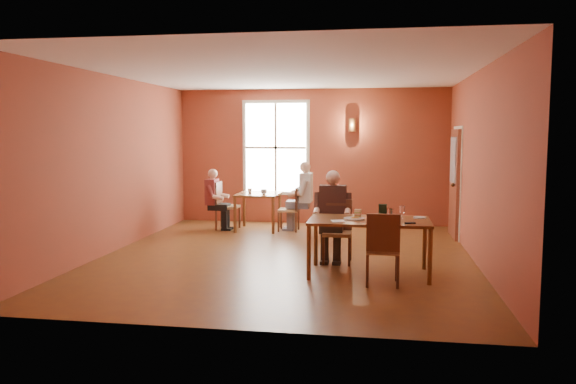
# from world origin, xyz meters

# --- Properties ---
(ground) EXTENTS (6.00, 7.00, 0.01)m
(ground) POSITION_xyz_m (0.00, 0.00, 0.00)
(ground) COLOR brown
(ground) RESTS_ON ground
(wall_back) EXTENTS (6.00, 0.04, 3.00)m
(wall_back) POSITION_xyz_m (0.00, 3.50, 1.50)
(wall_back) COLOR brown
(wall_back) RESTS_ON ground
(wall_front) EXTENTS (6.00, 0.04, 3.00)m
(wall_front) POSITION_xyz_m (0.00, -3.50, 1.50)
(wall_front) COLOR brown
(wall_front) RESTS_ON ground
(wall_left) EXTENTS (0.04, 7.00, 3.00)m
(wall_left) POSITION_xyz_m (-3.00, 0.00, 1.50)
(wall_left) COLOR brown
(wall_left) RESTS_ON ground
(wall_right) EXTENTS (0.04, 7.00, 3.00)m
(wall_right) POSITION_xyz_m (3.00, 0.00, 1.50)
(wall_right) COLOR brown
(wall_right) RESTS_ON ground
(ceiling) EXTENTS (6.00, 7.00, 0.04)m
(ceiling) POSITION_xyz_m (0.00, 0.00, 3.00)
(ceiling) COLOR white
(ceiling) RESTS_ON wall_back
(window) EXTENTS (1.36, 0.10, 1.96)m
(window) POSITION_xyz_m (-0.80, 3.45, 1.70)
(window) COLOR white
(window) RESTS_ON wall_back
(door) EXTENTS (0.12, 1.04, 2.10)m
(door) POSITION_xyz_m (2.94, 2.30, 1.05)
(door) COLOR maroon
(door) RESTS_ON ground
(wall_sconce) EXTENTS (0.16, 0.16, 0.28)m
(wall_sconce) POSITION_xyz_m (0.90, 3.40, 2.20)
(wall_sconce) COLOR brown
(wall_sconce) RESTS_ON wall_back
(main_table) EXTENTS (1.71, 0.96, 0.80)m
(main_table) POSITION_xyz_m (1.36, -0.96, 0.40)
(main_table) COLOR brown
(main_table) RESTS_ON ground
(chair_diner_main) EXTENTS (0.44, 0.44, 0.98)m
(chair_diner_main) POSITION_xyz_m (0.86, -0.31, 0.49)
(chair_diner_main) COLOR #583415
(chair_diner_main) RESTS_ON ground
(diner_main) EXTENTS (0.55, 0.55, 1.39)m
(diner_main) POSITION_xyz_m (0.86, -0.34, 0.69)
(diner_main) COLOR black
(diner_main) RESTS_ON ground
(chair_empty) EXTENTS (0.44, 0.44, 0.98)m
(chair_empty) POSITION_xyz_m (1.55, -1.47, 0.49)
(chair_empty) COLOR #3F2616
(chair_empty) RESTS_ON ground
(plate_food) EXTENTS (0.38, 0.38, 0.04)m
(plate_food) POSITION_xyz_m (1.15, -1.00, 0.82)
(plate_food) COLOR white
(plate_food) RESTS_ON main_table
(sandwich) EXTENTS (0.10, 0.10, 0.11)m
(sandwich) POSITION_xyz_m (1.20, -0.89, 0.86)
(sandwich) COLOR tan
(sandwich) RESTS_ON main_table
(goblet_a) EXTENTS (0.10, 0.10, 0.21)m
(goblet_a) POSITION_xyz_m (1.82, -0.86, 0.91)
(goblet_a) COLOR white
(goblet_a) RESTS_ON main_table
(goblet_c) EXTENTS (0.10, 0.10, 0.20)m
(goblet_c) POSITION_xyz_m (1.65, -1.13, 0.90)
(goblet_c) COLOR white
(goblet_c) RESTS_ON main_table
(menu_stand) EXTENTS (0.12, 0.07, 0.20)m
(menu_stand) POSITION_xyz_m (1.55, -0.73, 0.90)
(menu_stand) COLOR black
(menu_stand) RESTS_ON main_table
(knife) EXTENTS (0.20, 0.12, 0.00)m
(knife) POSITION_xyz_m (1.32, -1.25, 0.80)
(knife) COLOR silver
(knife) RESTS_ON main_table
(napkin) EXTENTS (0.22, 0.22, 0.01)m
(napkin) POSITION_xyz_m (0.93, -1.20, 0.80)
(napkin) COLOR white
(napkin) RESTS_ON main_table
(side_plate) EXTENTS (0.23, 0.23, 0.01)m
(side_plate) POSITION_xyz_m (2.08, -0.71, 0.81)
(side_plate) COLOR white
(side_plate) RESTS_ON main_table
(sunglasses) EXTENTS (0.15, 0.08, 0.02)m
(sunglasses) POSITION_xyz_m (1.92, -1.26, 0.81)
(sunglasses) COLOR black
(sunglasses) RESTS_ON main_table
(second_table) EXTENTS (0.87, 0.87, 0.77)m
(second_table) POSITION_xyz_m (-1.00, 2.44, 0.38)
(second_table) COLOR brown
(second_table) RESTS_ON ground
(chair_diner_white) EXTENTS (0.40, 0.40, 0.91)m
(chair_diner_white) POSITION_xyz_m (-0.35, 2.44, 0.46)
(chair_diner_white) COLOR #54321C
(chair_diner_white) RESTS_ON ground
(diner_white) EXTENTS (0.56, 0.56, 1.39)m
(diner_white) POSITION_xyz_m (-0.32, 2.44, 0.70)
(diner_white) COLOR silver
(diner_white) RESTS_ON ground
(chair_diner_maroon) EXTENTS (0.44, 0.44, 1.01)m
(chair_diner_maroon) POSITION_xyz_m (-1.65, 2.44, 0.50)
(chair_diner_maroon) COLOR brown
(chair_diner_maroon) RESTS_ON ground
(diner_maroon) EXTENTS (0.50, 0.50, 1.24)m
(diner_maroon) POSITION_xyz_m (-1.68, 2.44, 0.62)
(diner_maroon) COLOR #591B22
(diner_maroon) RESTS_ON ground
(cup_a) EXTENTS (0.14, 0.14, 0.10)m
(cup_a) POSITION_xyz_m (-0.85, 2.36, 0.82)
(cup_a) COLOR white
(cup_a) RESTS_ON second_table
(cup_b) EXTENTS (0.12, 0.12, 0.10)m
(cup_b) POSITION_xyz_m (-1.19, 2.52, 0.82)
(cup_b) COLOR white
(cup_b) RESTS_ON second_table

